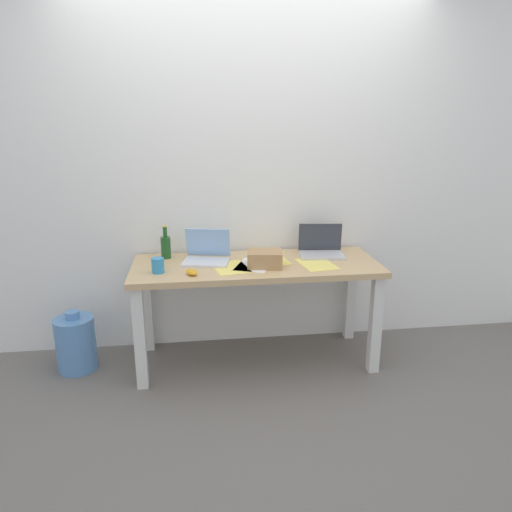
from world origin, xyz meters
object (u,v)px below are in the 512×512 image
laptop_left (207,255)px  coffee_mug (158,265)px  beer_bottle (166,246)px  water_cooler_jug (76,343)px  cardboard_box (265,259)px  laptop_right (321,249)px  computer_mouse (192,272)px  desk (256,278)px

laptop_left → coffee_mug: (-0.31, -0.19, -0.00)m
beer_bottle → water_cooler_jug: size_ratio=0.55×
laptop_left → beer_bottle: (-0.28, 0.13, 0.04)m
beer_bottle → water_cooler_jug: (-0.63, -0.17, -0.62)m
laptop_left → cardboard_box: size_ratio=1.53×
laptop_right → computer_mouse: 0.97m
desk → laptop_right: 0.52m
cardboard_box → water_cooler_jug: size_ratio=0.53×
laptop_left → desk: bearing=-12.4°
beer_bottle → cardboard_box: beer_bottle is taller
coffee_mug → laptop_right: bearing=12.3°
desk → cardboard_box: bearing=-57.6°
water_cooler_jug → computer_mouse: bearing=-15.7°
desk → laptop_right: bearing=14.8°
desk → laptop_left: bearing=167.6°
laptop_right → computer_mouse: size_ratio=3.31×
desk → water_cooler_jug: desk is taller
cardboard_box → water_cooler_jug: (-1.28, 0.11, -0.58)m
laptop_left → coffee_mug: laptop_left is taller
beer_bottle → coffee_mug: bearing=-96.4°
cardboard_box → water_cooler_jug: cardboard_box is taller
laptop_left → beer_bottle: 0.31m
computer_mouse → coffee_mug: bearing=135.7°
laptop_right → computer_mouse: laptop_right is taller
coffee_mug → laptop_left: bearing=31.2°
beer_bottle → coffee_mug: 0.32m
desk → coffee_mug: coffee_mug is taller
cardboard_box → coffee_mug: bearing=-176.6°
computer_mouse → cardboard_box: size_ratio=0.44×
desk → beer_bottle: (-0.61, 0.20, 0.19)m
computer_mouse → coffee_mug: size_ratio=1.05×
laptop_left → water_cooler_jug: (-0.91, -0.04, -0.58)m
beer_bottle → coffee_mug: (-0.04, -0.32, -0.04)m
computer_mouse → water_cooler_jug: (-0.80, 0.23, -0.55)m
laptop_right → cardboard_box: size_ratio=1.47×
beer_bottle → computer_mouse: 0.44m
desk → beer_bottle: beer_bottle is taller
computer_mouse → water_cooler_jug: computer_mouse is taller
desk → laptop_left: (-0.33, 0.07, 0.15)m
desk → cardboard_box: (0.05, -0.08, 0.16)m
water_cooler_jug → beer_bottle: bearing=14.9°
cardboard_box → coffee_mug: cardboard_box is taller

